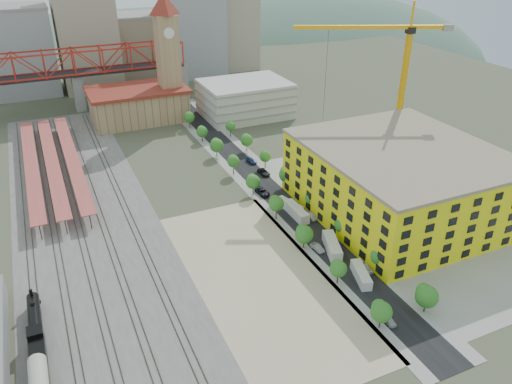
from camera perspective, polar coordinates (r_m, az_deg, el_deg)
name	(u,v)px	position (r m, az deg, el deg)	size (l,w,h in m)	color
ground	(226,210)	(137.46, -3.49, -2.04)	(400.00, 400.00, 0.00)	#474C38
ballast_strip	(82,208)	(146.36, -19.31, -1.71)	(36.00, 165.00, 0.06)	#605E59
dirt_lot	(260,278)	(111.94, 0.51, -9.81)	(28.00, 67.00, 0.06)	tan
street_asphalt	(256,177)	(155.08, 0.01, 1.71)	(12.00, 170.00, 0.06)	black
sidewalk_west	(240,180)	(153.13, -1.87, 1.33)	(3.00, 170.00, 0.04)	gray
sidewalk_east	(272,174)	(157.20, 1.84, 2.07)	(3.00, 170.00, 0.04)	gray
construction_pad	(404,209)	(143.44, 16.57, -1.88)	(50.00, 90.00, 0.06)	gray
rail_tracks	(75,209)	(146.25, -20.01, -1.80)	(26.56, 160.00, 0.18)	#382B23
platform_canopies	(52,160)	(169.49, -22.33, 3.35)	(16.00, 80.00, 4.12)	#C5514B
station_hall	(139,104)	(206.60, -13.27, 9.76)	(38.00, 24.00, 13.10)	tan
clock_tower	(167,46)	(201.95, -10.12, 16.14)	(12.00, 12.00, 52.00)	tan
parking_garage	(245,99)	(206.89, -1.25, 10.62)	(34.00, 26.00, 14.00)	silver
truss_bridge	(74,66)	(222.95, -20.08, 13.42)	(94.00, 9.60, 25.60)	gray
construction_building	(400,181)	(137.36, 16.13, 1.25)	(44.60, 50.60, 18.80)	#EFF414
street_trees	(270,191)	(147.03, 1.62, 0.13)	(15.40, 124.40, 8.00)	#2C6D20
skyline	(133,34)	(262.71, -13.89, 17.14)	(133.00, 46.00, 60.00)	#9EA0A3
distant_hills	(163,137)	(409.41, -10.53, 6.24)	(647.00, 264.00, 227.00)	#4C6B59
locomotive	(36,327)	(105.87, -23.88, -13.96)	(2.75, 21.19, 5.30)	black
tower_crane	(395,67)	(162.55, 15.60, 13.55)	(43.66, 20.30, 50.08)	#FBAB10
site_trailer_a	(361,275)	(113.33, 11.92, -9.24)	(2.32, 8.81, 2.41)	silver
site_trailer_b	(332,246)	(121.04, 8.68, -6.12)	(2.72, 10.32, 2.83)	silver
site_trailer_c	(296,212)	(133.94, 4.62, -2.27)	(2.67, 10.15, 2.78)	silver
site_trailer_d	(289,206)	(136.95, 3.85, -1.60)	(2.31, 8.78, 2.40)	silver
car_0	(389,320)	(104.05, 14.94, -13.97)	(1.54, 3.84, 1.31)	#B8B8B8
car_1	(317,248)	(121.22, 7.02, -6.34)	(1.49, 4.27, 1.41)	#95959A
car_2	(262,192)	(144.65, 0.74, 0.00)	(2.64, 5.73, 1.59)	black
car_3	(261,190)	(145.70, 0.52, 0.20)	(2.14, 5.26, 1.53)	navy
car_4	(366,268)	(116.49, 12.51, -8.49)	(1.60, 3.98, 1.36)	white
car_5	(311,216)	(133.65, 6.27, -2.74)	(1.57, 4.49, 1.48)	#AAA9AF
car_6	(264,172)	(156.53, 0.89, 2.25)	(2.42, 5.25, 1.46)	black
car_7	(251,161)	(164.61, -0.56, 3.59)	(1.96, 4.82, 1.40)	navy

